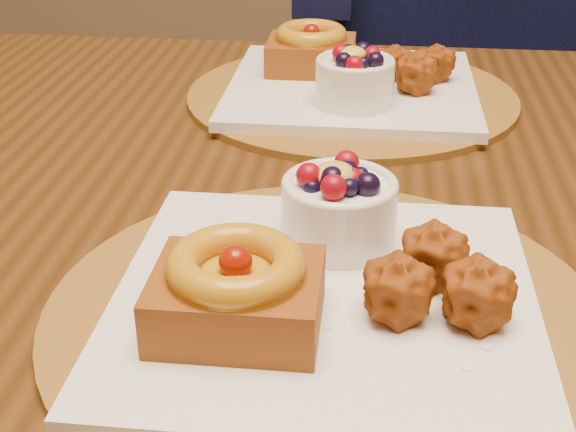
# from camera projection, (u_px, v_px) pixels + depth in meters

# --- Properties ---
(dining_table) EXTENTS (1.60, 0.90, 0.76)m
(dining_table) POSITION_uv_depth(u_px,v_px,m) (339.00, 252.00, 0.77)
(dining_table) COLOR #361F09
(dining_table) RESTS_ON ground
(place_setting_near) EXTENTS (0.38, 0.38, 0.08)m
(place_setting_near) POSITION_uv_depth(u_px,v_px,m) (322.00, 285.00, 0.54)
(place_setting_near) COLOR brown
(place_setting_near) RESTS_ON dining_table
(place_setting_far) EXTENTS (0.38, 0.38, 0.08)m
(place_setting_far) POSITION_uv_depth(u_px,v_px,m) (350.00, 82.00, 0.92)
(place_setting_far) COLOR brown
(place_setting_far) RESTS_ON dining_table
(chair_far) EXTENTS (0.50, 0.50, 0.90)m
(chair_far) POSITION_uv_depth(u_px,v_px,m) (398.00, 140.00, 1.50)
(chair_far) COLOR black
(chair_far) RESTS_ON ground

